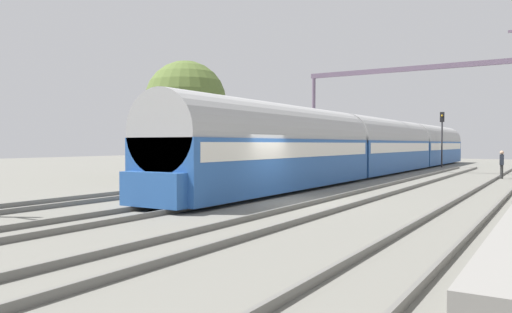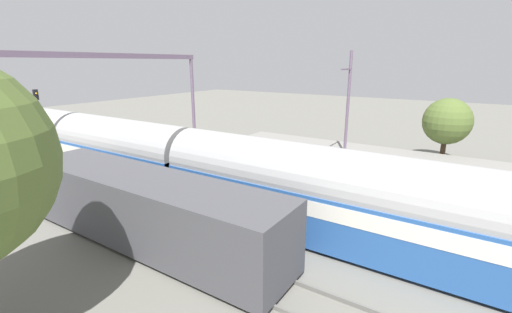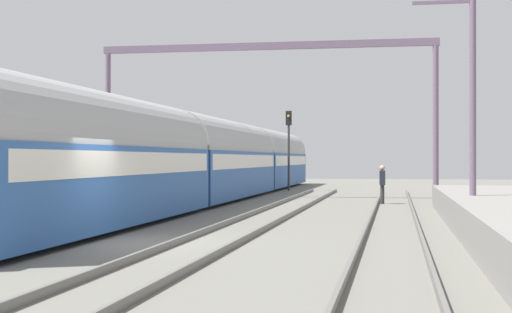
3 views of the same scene
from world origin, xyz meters
TOP-DOWN VIEW (x-y plane):
  - ground at (0.00, 0.00)m, footprint 120.00×120.00m
  - track_west at (-2.11, 0.00)m, footprint 1.51×60.00m
  - track_east at (2.11, 0.00)m, footprint 1.51×60.00m
  - track_far_east at (6.34, 0.00)m, footprint 1.52×60.00m
  - passenger_train at (-2.11, 19.71)m, footprint 2.93×49.20m
  - freight_car at (-6.34, 9.88)m, footprint 2.80×13.00m
  - person_crossing at (5.85, 17.39)m, footprint 0.27×0.42m
  - railway_signal_far at (-0.20, 30.75)m, footprint 0.36×0.30m
  - catenary_gantry at (0.00, 20.78)m, footprint 17.09×0.28m
  - catenary_pole_east_mid at (8.70, 6.65)m, footprint 1.90×0.20m

SIDE VIEW (x-z plane):
  - ground at x=0.00m, z-range 0.00..0.00m
  - track_west at x=-2.11m, z-range 0.00..0.16m
  - track_east at x=2.11m, z-range 0.00..0.16m
  - track_far_east at x=6.34m, z-range 0.00..0.16m
  - person_crossing at x=5.85m, z-range 0.16..1.89m
  - freight_car at x=-6.34m, z-range 0.12..2.82m
  - passenger_train at x=-2.11m, z-range 0.06..3.88m
  - railway_signal_far at x=-0.20m, z-range 0.71..5.74m
  - catenary_pole_east_mid at x=8.70m, z-range 0.15..8.15m
  - catenary_gantry at x=0.00m, z-range 2.01..9.87m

